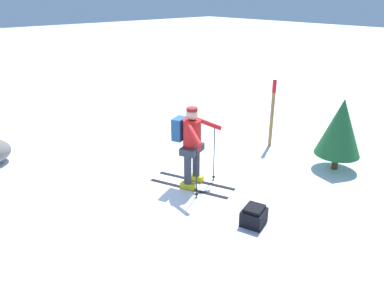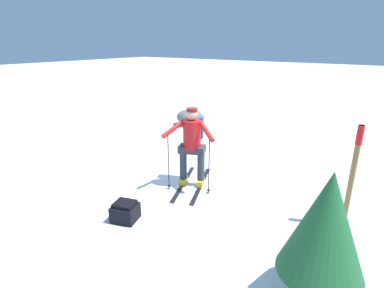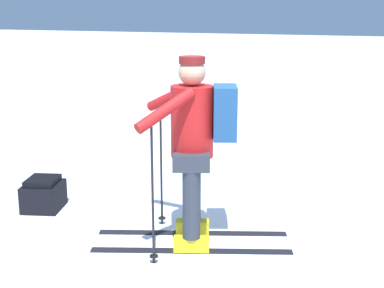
{
  "view_description": "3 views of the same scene",
  "coord_description": "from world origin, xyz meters",
  "px_view_note": "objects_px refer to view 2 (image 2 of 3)",
  "views": [
    {
      "loc": [
        -4.49,
        -5.34,
        3.65
      ],
      "look_at": [
        0.03,
        -0.31,
        0.9
      ],
      "focal_mm": 35.0,
      "sensor_mm": 36.0,
      "label": 1
    },
    {
      "loc": [
        3.3,
        -4.98,
        2.85
      ],
      "look_at": [
        0.03,
        -0.31,
        0.9
      ],
      "focal_mm": 28.0,
      "sensor_mm": 36.0,
      "label": 2
    },
    {
      "loc": [
        4.06,
        1.4,
        2.0
      ],
      "look_at": [
        0.03,
        -0.31,
        0.9
      ],
      "focal_mm": 50.0,
      "sensor_mm": 36.0,
      "label": 3
    }
  ],
  "objects_px": {
    "trail_marker": "(353,170)",
    "rock_boulder": "(190,117)",
    "pine_tree": "(326,225)",
    "dropped_backpack": "(125,212)",
    "skier": "(192,141)"
  },
  "relations": [
    {
      "from": "trail_marker",
      "to": "rock_boulder",
      "type": "distance_m",
      "value": 6.76
    },
    {
      "from": "dropped_backpack",
      "to": "pine_tree",
      "type": "xyz_separation_m",
      "value": [
        3.02,
        0.17,
        0.82
      ]
    },
    {
      "from": "dropped_backpack",
      "to": "trail_marker",
      "type": "height_order",
      "value": "trail_marker"
    },
    {
      "from": "pine_tree",
      "to": "skier",
      "type": "bearing_deg",
      "value": 151.16
    },
    {
      "from": "trail_marker",
      "to": "skier",
      "type": "bearing_deg",
      "value": -175.89
    },
    {
      "from": "dropped_backpack",
      "to": "pine_tree",
      "type": "relative_size",
      "value": 0.31
    },
    {
      "from": "skier",
      "to": "dropped_backpack",
      "type": "bearing_deg",
      "value": -94.71
    },
    {
      "from": "dropped_backpack",
      "to": "rock_boulder",
      "type": "relative_size",
      "value": 0.48
    },
    {
      "from": "trail_marker",
      "to": "pine_tree",
      "type": "relative_size",
      "value": 1.05
    },
    {
      "from": "pine_tree",
      "to": "dropped_backpack",
      "type": "bearing_deg",
      "value": -176.7
    },
    {
      "from": "skier",
      "to": "trail_marker",
      "type": "xyz_separation_m",
      "value": [
        2.89,
        0.21,
        0.03
      ]
    },
    {
      "from": "skier",
      "to": "trail_marker",
      "type": "relative_size",
      "value": 1.05
    },
    {
      "from": "rock_boulder",
      "to": "pine_tree",
      "type": "xyz_separation_m",
      "value": [
        5.65,
        -5.41,
        0.69
      ]
    },
    {
      "from": "skier",
      "to": "dropped_backpack",
      "type": "xyz_separation_m",
      "value": [
        -0.14,
        -1.76,
        -0.79
      ]
    },
    {
      "from": "skier",
      "to": "rock_boulder",
      "type": "relative_size",
      "value": 1.74
    }
  ]
}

